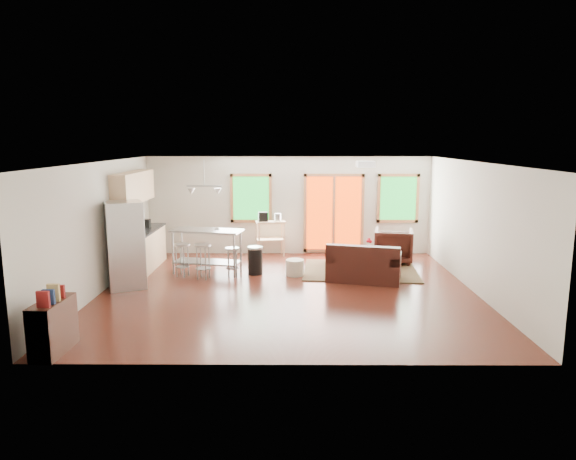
{
  "coord_description": "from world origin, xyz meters",
  "views": [
    {
      "loc": [
        0.06,
        -10.07,
        3.02
      ],
      "look_at": [
        0.0,
        0.3,
        1.2
      ],
      "focal_mm": 32.0,
      "sensor_mm": 36.0,
      "label": 1
    }
  ],
  "objects_px": {
    "rug": "(360,271)",
    "armchair": "(393,244)",
    "loveseat": "(364,266)",
    "island": "(207,243)",
    "ottoman": "(339,258)",
    "coffee_table": "(369,254)",
    "kitchen_cart": "(270,226)",
    "refrigerator": "(126,245)"
  },
  "relations": [
    {
      "from": "island",
      "to": "ottoman",
      "type": "bearing_deg",
      "value": 14.07
    },
    {
      "from": "rug",
      "to": "coffee_table",
      "type": "distance_m",
      "value": 0.58
    },
    {
      "from": "loveseat",
      "to": "armchair",
      "type": "xyz_separation_m",
      "value": [
        0.97,
        1.67,
        0.14
      ]
    },
    {
      "from": "ottoman",
      "to": "refrigerator",
      "type": "xyz_separation_m",
      "value": [
        -4.57,
        -1.93,
        0.71
      ]
    },
    {
      "from": "loveseat",
      "to": "ottoman",
      "type": "relative_size",
      "value": 3.05
    },
    {
      "from": "rug",
      "to": "coffee_table",
      "type": "bearing_deg",
      "value": 58.33
    },
    {
      "from": "loveseat",
      "to": "refrigerator",
      "type": "xyz_separation_m",
      "value": [
        -4.99,
        -0.54,
        0.57
      ]
    },
    {
      "from": "rug",
      "to": "loveseat",
      "type": "relative_size",
      "value": 1.51
    },
    {
      "from": "coffee_table",
      "to": "armchair",
      "type": "xyz_separation_m",
      "value": [
        0.67,
        0.44,
        0.16
      ]
    },
    {
      "from": "loveseat",
      "to": "armchair",
      "type": "bearing_deg",
      "value": 74.23
    },
    {
      "from": "coffee_table",
      "to": "island",
      "type": "height_order",
      "value": "island"
    },
    {
      "from": "coffee_table",
      "to": "armchair",
      "type": "relative_size",
      "value": 1.02
    },
    {
      "from": "loveseat",
      "to": "island",
      "type": "distance_m",
      "value": 3.58
    },
    {
      "from": "loveseat",
      "to": "armchair",
      "type": "distance_m",
      "value": 1.94
    },
    {
      "from": "island",
      "to": "refrigerator",
      "type": "bearing_deg",
      "value": -142.09
    },
    {
      "from": "loveseat",
      "to": "ottoman",
      "type": "bearing_deg",
      "value": 121.01
    },
    {
      "from": "rug",
      "to": "island",
      "type": "xyz_separation_m",
      "value": [
        -3.54,
        -0.2,
        0.69
      ]
    },
    {
      "from": "refrigerator",
      "to": "kitchen_cart",
      "type": "relative_size",
      "value": 1.54
    },
    {
      "from": "armchair",
      "to": "kitchen_cart",
      "type": "height_order",
      "value": "kitchen_cart"
    },
    {
      "from": "coffee_table",
      "to": "refrigerator",
      "type": "relative_size",
      "value": 0.54
    },
    {
      "from": "armchair",
      "to": "island",
      "type": "xyz_separation_m",
      "value": [
        -4.47,
        -1.06,
        0.23
      ]
    },
    {
      "from": "loveseat",
      "to": "armchair",
      "type": "relative_size",
      "value": 1.83
    },
    {
      "from": "armchair",
      "to": "kitchen_cart",
      "type": "distance_m",
      "value": 3.23
    },
    {
      "from": "armchair",
      "to": "coffee_table",
      "type": "bearing_deg",
      "value": 44.2
    },
    {
      "from": "refrigerator",
      "to": "ottoman",
      "type": "bearing_deg",
      "value": -1.07
    },
    {
      "from": "coffee_table",
      "to": "island",
      "type": "xyz_separation_m",
      "value": [
        -3.8,
        -0.62,
        0.39
      ]
    },
    {
      "from": "coffee_table",
      "to": "kitchen_cart",
      "type": "xyz_separation_m",
      "value": [
        -2.45,
        1.23,
        0.48
      ]
    },
    {
      "from": "rug",
      "to": "armchair",
      "type": "distance_m",
      "value": 1.35
    },
    {
      "from": "loveseat",
      "to": "coffee_table",
      "type": "xyz_separation_m",
      "value": [
        0.3,
        1.24,
        -0.02
      ]
    },
    {
      "from": "ottoman",
      "to": "kitchen_cart",
      "type": "bearing_deg",
      "value": 147.96
    },
    {
      "from": "rug",
      "to": "coffee_table",
      "type": "xyz_separation_m",
      "value": [
        0.26,
        0.43,
        0.3
      ]
    },
    {
      "from": "loveseat",
      "to": "island",
      "type": "bearing_deg",
      "value": -175.61
    },
    {
      "from": "rug",
      "to": "armchair",
      "type": "relative_size",
      "value": 2.77
    },
    {
      "from": "island",
      "to": "armchair",
      "type": "bearing_deg",
      "value": 13.35
    },
    {
      "from": "coffee_table",
      "to": "kitchen_cart",
      "type": "distance_m",
      "value": 2.78
    },
    {
      "from": "refrigerator",
      "to": "island",
      "type": "distance_m",
      "value": 1.89
    },
    {
      "from": "armchair",
      "to": "refrigerator",
      "type": "relative_size",
      "value": 0.53
    },
    {
      "from": "kitchen_cart",
      "to": "island",
      "type": "bearing_deg",
      "value": -126.15
    },
    {
      "from": "refrigerator",
      "to": "kitchen_cart",
      "type": "bearing_deg",
      "value": 22.75
    },
    {
      "from": "rug",
      "to": "ottoman",
      "type": "distance_m",
      "value": 0.75
    },
    {
      "from": "loveseat",
      "to": "kitchen_cart",
      "type": "bearing_deg",
      "value": 145.31
    },
    {
      "from": "island",
      "to": "kitchen_cart",
      "type": "distance_m",
      "value": 2.3
    }
  ]
}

